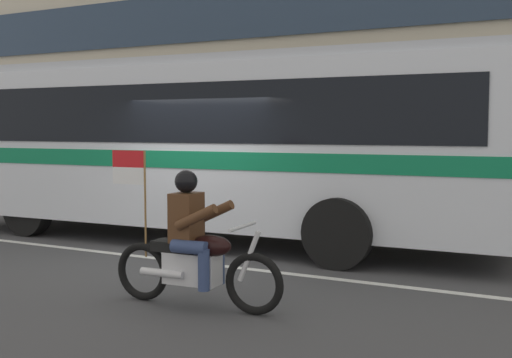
# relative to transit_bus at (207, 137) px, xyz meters

# --- Properties ---
(ground_plane) EXTENTS (60.00, 60.00, 0.00)m
(ground_plane) POSITION_rel_transit_bus_xyz_m (0.59, -1.19, -1.88)
(ground_plane) COLOR #3D3D3F
(sidewalk_curb) EXTENTS (28.00, 3.80, 0.15)m
(sidewalk_curb) POSITION_rel_transit_bus_xyz_m (0.59, 3.91, -1.81)
(sidewalk_curb) COLOR #A39E93
(sidewalk_curb) RESTS_ON ground_plane
(lane_center_stripe) EXTENTS (26.60, 0.14, 0.01)m
(lane_center_stripe) POSITION_rel_transit_bus_xyz_m (0.59, -1.79, -1.88)
(lane_center_stripe) COLOR silver
(lane_center_stripe) RESTS_ON ground_plane
(transit_bus) EXTENTS (10.71, 2.94, 3.22)m
(transit_bus) POSITION_rel_transit_bus_xyz_m (0.00, 0.00, 0.00)
(transit_bus) COLOR silver
(transit_bus) RESTS_ON ground_plane
(motorcycle_with_rider) EXTENTS (2.19, 0.64, 1.78)m
(motorcycle_with_rider) POSITION_rel_transit_bus_xyz_m (2.14, -3.78, -1.22)
(motorcycle_with_rider) COLOR black
(motorcycle_with_rider) RESTS_ON ground_plane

